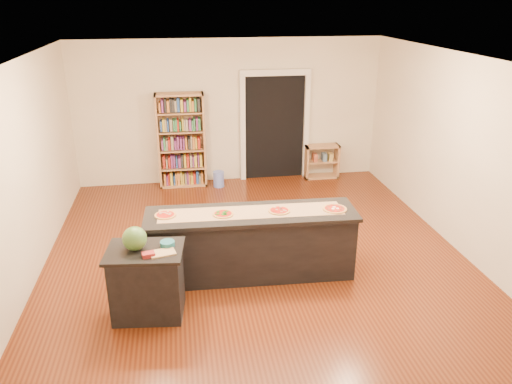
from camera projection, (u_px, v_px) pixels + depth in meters
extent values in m
cube|color=beige|center=(258.00, 169.00, 6.59)|extent=(6.00, 7.00, 2.80)
cube|color=#5F2810|center=(258.00, 262.00, 7.11)|extent=(6.00, 7.00, 0.01)
cube|color=white|center=(259.00, 61.00, 6.07)|extent=(6.00, 7.00, 0.01)
cube|color=black|center=(274.00, 128.00, 10.05)|extent=(1.20, 0.02, 2.10)
cube|color=silver|center=(243.00, 129.00, 9.91)|extent=(0.10, 0.08, 2.10)
cube|color=silver|center=(306.00, 127.00, 10.10)|extent=(0.10, 0.08, 2.10)
cube|color=silver|center=(276.00, 72.00, 9.60)|extent=(1.40, 0.08, 0.12)
cube|color=black|center=(251.00, 245.00, 6.66)|extent=(2.69, 0.67, 0.86)
cube|color=black|center=(251.00, 214.00, 6.49)|extent=(2.77, 0.75, 0.05)
cube|color=black|center=(148.00, 284.00, 5.82)|extent=(0.79, 0.56, 0.82)
cube|color=black|center=(145.00, 251.00, 5.66)|extent=(0.87, 0.63, 0.04)
cube|color=tan|center=(181.00, 141.00, 9.64)|extent=(0.92, 0.33, 1.83)
cube|color=tan|center=(322.00, 161.00, 10.28)|extent=(0.69, 0.30, 0.69)
cylinder|color=#6680E5|center=(219.00, 179.00, 9.85)|extent=(0.21, 0.21, 0.31)
cube|color=#A37654|center=(251.00, 212.00, 6.50)|extent=(2.42, 0.53, 0.00)
sphere|color=#144214|center=(135.00, 239.00, 5.61)|extent=(0.28, 0.28, 0.28)
cube|color=tan|center=(163.00, 253.00, 5.57)|extent=(0.31, 0.24, 0.02)
cube|color=maroon|center=(148.00, 255.00, 5.50)|extent=(0.15, 0.12, 0.05)
cylinder|color=#195966|center=(167.00, 244.00, 5.72)|extent=(0.17, 0.17, 0.06)
cylinder|color=#B27E44|center=(165.00, 215.00, 6.38)|extent=(0.28, 0.28, 0.02)
cylinder|color=#A5190C|center=(165.00, 214.00, 6.38)|extent=(0.23, 0.23, 0.00)
cylinder|color=#B27E44|center=(223.00, 214.00, 6.41)|extent=(0.27, 0.27, 0.02)
cylinder|color=#A5190C|center=(223.00, 213.00, 6.41)|extent=(0.22, 0.22, 0.00)
cylinder|color=#B27E44|center=(279.00, 211.00, 6.51)|extent=(0.29, 0.29, 0.02)
cylinder|color=#A5190C|center=(279.00, 210.00, 6.51)|extent=(0.24, 0.24, 0.00)
cylinder|color=#B27E44|center=(335.00, 209.00, 6.57)|extent=(0.30, 0.30, 0.02)
cylinder|color=#A5190C|center=(335.00, 208.00, 6.56)|extent=(0.25, 0.25, 0.00)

